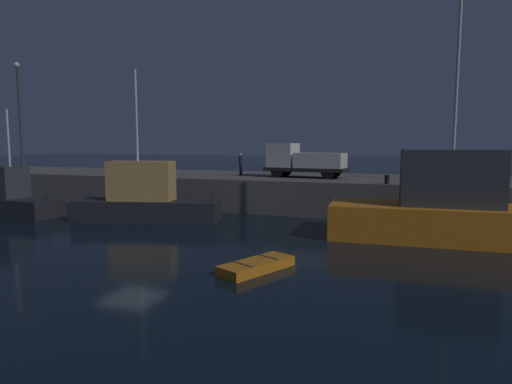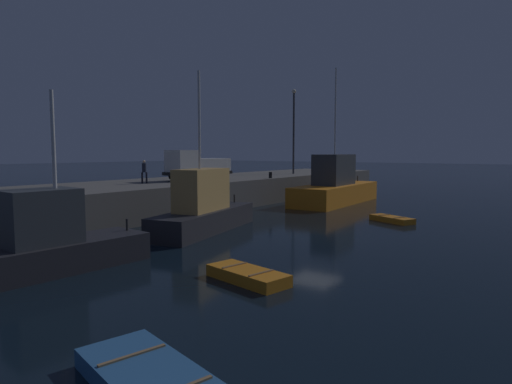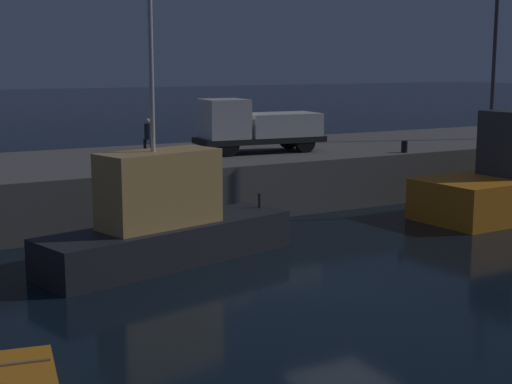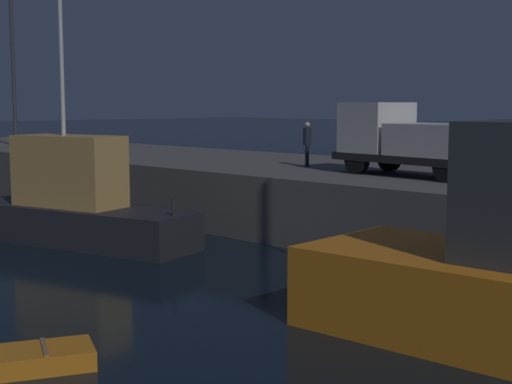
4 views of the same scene
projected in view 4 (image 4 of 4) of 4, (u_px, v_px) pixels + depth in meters
pier_quay at (318, 195)px, 28.56m from camera, size 62.69×9.16×2.18m
fishing_boat_white at (75, 205)px, 24.41m from camera, size 8.71×4.22×8.72m
rowboat_white_mid at (5, 362)px, 12.75m from camera, size 2.21×3.11×0.39m
lamp_post_west at (12, 48)px, 40.86m from camera, size 0.44×0.44×9.31m
utility_truck at (411, 140)px, 24.39m from camera, size 5.84×2.50×2.38m
dockworker at (307, 141)px, 28.13m from camera, size 0.42×0.42×1.66m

